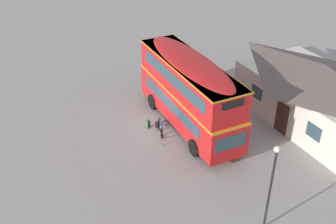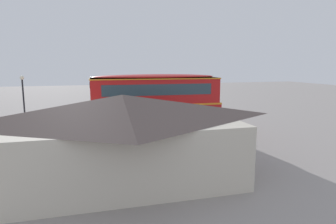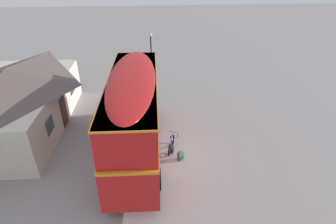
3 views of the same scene
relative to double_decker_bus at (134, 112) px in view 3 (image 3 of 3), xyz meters
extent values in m
plane|color=gray|center=(-0.73, -1.45, -2.64)|extent=(120.00, 120.00, 0.00)
cylinder|color=black|center=(3.04, 1.09, -2.09)|extent=(1.11, 0.31, 1.10)
cylinder|color=black|center=(2.96, -1.28, -2.09)|extent=(1.11, 0.31, 1.10)
cylinder|color=black|center=(-2.97, 1.28, -2.09)|extent=(1.11, 0.31, 1.10)
cylinder|color=black|center=(-3.05, -1.09, -2.09)|extent=(1.11, 0.31, 1.10)
cube|color=red|center=(-0.01, 0.00, -1.13)|extent=(9.78, 2.81, 2.10)
cube|color=orange|center=(-0.01, 0.00, -0.05)|extent=(9.80, 2.83, 0.12)
cube|color=red|center=(-0.01, 0.00, 0.93)|extent=(9.49, 2.75, 1.90)
ellipsoid|color=red|center=(-0.01, 0.00, 1.96)|extent=(9.29, 2.69, 0.36)
cube|color=#2D424C|center=(4.82, -0.15, -0.88)|extent=(0.12, 2.05, 0.90)
cube|color=black|center=(4.70, -0.15, 1.46)|extent=(0.10, 1.38, 0.44)
cube|color=#2D424C|center=(-0.24, -1.23, -0.83)|extent=(7.57, 0.28, 0.76)
cube|color=#2D424C|center=(-0.04, -1.21, 1.08)|extent=(7.96, 0.29, 0.80)
cube|color=#2D424C|center=(-0.17, 1.25, -0.83)|extent=(7.57, 0.28, 0.76)
cube|color=#2D424C|center=(0.03, 1.21, 1.08)|extent=(7.96, 0.29, 0.80)
cube|color=orange|center=(-0.01, 0.00, 1.84)|extent=(9.59, 2.83, 0.08)
torus|color=black|center=(0.45, -2.18, -2.30)|extent=(0.67, 0.27, 0.68)
torus|color=black|center=(-0.52, -1.89, -2.30)|extent=(0.67, 0.27, 0.68)
cylinder|color=#B2B2B7|center=(0.45, -2.18, -2.30)|extent=(0.08, 0.11, 0.05)
cylinder|color=#B2B2B7|center=(-0.52, -1.89, -2.30)|extent=(0.08, 0.11, 0.05)
cylinder|color=#234C99|center=(0.19, -2.10, -2.04)|extent=(0.45, 0.17, 0.66)
cylinder|color=#234C99|center=(0.12, -2.08, -1.70)|extent=(0.56, 0.20, 0.10)
cylinder|color=#234C99|center=(-0.08, -2.02, -2.01)|extent=(0.18, 0.09, 0.70)
cylinder|color=#234C99|center=(-0.27, -1.97, -2.33)|extent=(0.51, 0.18, 0.09)
cylinder|color=#234C99|center=(-0.33, -1.95, -1.98)|extent=(0.40, 0.14, 0.65)
cylinder|color=#234C99|center=(0.42, -2.18, -2.01)|extent=(0.10, 0.06, 0.58)
cylinder|color=black|center=(0.39, -2.17, -1.68)|extent=(0.16, 0.45, 0.03)
ellipsoid|color=black|center=(-0.17, -2.00, -1.64)|extent=(0.28, 0.17, 0.06)
cube|color=black|center=(-0.54, -2.05, -2.28)|extent=(0.31, 0.22, 0.32)
cylinder|color=silver|center=(0.19, -2.10, -2.04)|extent=(0.07, 0.07, 0.18)
cube|color=#386642|center=(-1.00, -2.47, -2.38)|extent=(0.35, 0.39, 0.53)
ellipsoid|color=#386642|center=(-1.00, -2.47, -2.11)|extent=(0.34, 0.37, 0.10)
cube|color=#27472E|center=(-1.10, -2.53, -2.46)|extent=(0.16, 0.21, 0.19)
cylinder|color=black|center=(-0.86, -2.48, -2.38)|extent=(0.05, 0.05, 0.43)
cylinder|color=black|center=(-0.96, -2.33, -2.38)|extent=(0.05, 0.05, 0.43)
cylinder|color=green|center=(1.26, -2.59, -2.55)|extent=(0.07, 0.07, 0.19)
cylinder|color=black|center=(1.26, -2.59, -2.44)|extent=(0.04, 0.04, 0.03)
cube|color=beige|center=(3.44, 7.81, -1.19)|extent=(10.65, 6.01, 2.90)
pyramid|color=brown|center=(3.44, 7.81, 0.87)|extent=(11.06, 6.41, 1.22)
cube|color=#3D2319|center=(3.40, 4.87, -1.59)|extent=(1.10, 0.05, 2.10)
cube|color=#2D424C|center=(0.76, 4.90, -1.05)|extent=(1.10, 0.05, 0.90)
cube|color=#2D424C|center=(6.05, 4.83, -1.05)|extent=(1.10, 0.05, 0.90)
cylinder|color=black|center=(9.27, -1.22, -0.41)|extent=(0.11, 0.11, 4.47)
sphere|color=#F2E5BF|center=(9.27, -1.22, 1.94)|extent=(0.28, 0.28, 0.28)
camera|label=1|loc=(19.08, -11.57, 12.09)|focal=43.06mm
camera|label=2|loc=(5.10, 21.38, 2.84)|focal=31.38mm
camera|label=3|loc=(-12.87, -0.74, 7.19)|focal=28.80mm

